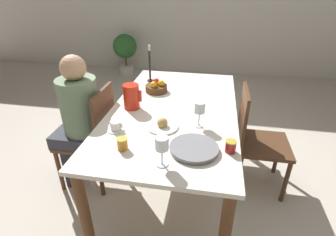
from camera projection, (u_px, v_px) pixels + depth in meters
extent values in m
plane|color=beige|center=(173.00, 180.00, 2.42)|extent=(20.00, 20.00, 0.00)
cube|color=silver|center=(174.00, 110.00, 2.07)|extent=(0.97, 1.73, 0.03)
cylinder|color=brown|center=(85.00, 215.00, 1.62)|extent=(0.07, 0.07, 0.71)
cylinder|color=brown|center=(148.00, 104.00, 3.01)|extent=(0.07, 0.07, 0.71)
cylinder|color=brown|center=(223.00, 110.00, 2.88)|extent=(0.07, 0.07, 0.71)
cylinder|color=#51331E|center=(60.00, 171.00, 2.22)|extent=(0.04, 0.04, 0.40)
cylinder|color=#51331E|center=(80.00, 146.00, 2.54)|extent=(0.04, 0.04, 0.40)
cylinder|color=#51331E|center=(101.00, 176.00, 2.16)|extent=(0.04, 0.04, 0.40)
cylinder|color=#51331E|center=(116.00, 150.00, 2.48)|extent=(0.04, 0.04, 0.40)
cube|color=#51331E|center=(86.00, 140.00, 2.25)|extent=(0.42, 0.42, 0.03)
cube|color=#51331E|center=(104.00, 117.00, 2.10)|extent=(0.03, 0.39, 0.46)
cylinder|color=#51331E|center=(277.00, 155.00, 2.42)|extent=(0.04, 0.04, 0.40)
cylinder|color=#51331E|center=(286.00, 182.00, 2.10)|extent=(0.04, 0.04, 0.40)
cylinder|color=#51331E|center=(236.00, 150.00, 2.48)|extent=(0.04, 0.04, 0.40)
cylinder|color=#51331E|center=(238.00, 176.00, 2.16)|extent=(0.04, 0.04, 0.40)
cube|color=#51331E|center=(263.00, 144.00, 2.19)|extent=(0.42, 0.42, 0.03)
cube|color=#51331E|center=(243.00, 117.00, 2.10)|extent=(0.03, 0.39, 0.46)
cylinder|color=#33333D|center=(68.00, 165.00, 2.27)|extent=(0.09, 0.09, 0.43)
cylinder|color=#33333D|center=(77.00, 154.00, 2.40)|extent=(0.09, 0.09, 0.43)
cube|color=#33333D|center=(75.00, 135.00, 2.20)|extent=(0.30, 0.34, 0.11)
cylinder|color=slate|center=(80.00, 107.00, 2.05)|extent=(0.30, 0.30, 0.46)
sphere|color=tan|center=(73.00, 68.00, 1.90)|extent=(0.19, 0.19, 0.19)
cylinder|color=tan|center=(78.00, 83.00, 2.19)|extent=(0.25, 0.06, 0.20)
cylinder|color=red|center=(131.00, 97.00, 2.02)|extent=(0.12, 0.12, 0.19)
cube|color=red|center=(140.00, 96.00, 2.01)|extent=(0.02, 0.02, 0.09)
cone|color=red|center=(124.00, 87.00, 1.99)|extent=(0.04, 0.04, 0.04)
cylinder|color=white|center=(199.00, 125.00, 1.82)|extent=(0.07, 0.07, 0.00)
cylinder|color=white|center=(199.00, 119.00, 1.80)|extent=(0.01, 0.01, 0.10)
cylinder|color=white|center=(200.00, 107.00, 1.76)|extent=(0.07, 0.07, 0.08)
cylinder|color=white|center=(162.00, 164.00, 1.45)|extent=(0.07, 0.07, 0.00)
cylinder|color=white|center=(162.00, 157.00, 1.42)|extent=(0.01, 0.01, 0.10)
cylinder|color=white|center=(162.00, 143.00, 1.38)|extent=(0.07, 0.07, 0.07)
cylinder|color=gold|center=(162.00, 146.00, 1.39)|extent=(0.06, 0.06, 0.04)
cylinder|color=white|center=(116.00, 129.00, 1.77)|extent=(0.12, 0.12, 0.01)
cylinder|color=white|center=(115.00, 125.00, 1.76)|extent=(0.07, 0.07, 0.06)
cube|color=white|center=(121.00, 126.00, 1.75)|extent=(0.01, 0.01, 0.03)
cylinder|color=gray|center=(194.00, 149.00, 1.56)|extent=(0.29, 0.29, 0.02)
cylinder|color=gray|center=(194.00, 147.00, 1.55)|extent=(0.29, 0.29, 0.01)
cylinder|color=white|center=(162.00, 127.00, 1.80)|extent=(0.22, 0.22, 0.01)
sphere|color=tan|center=(162.00, 123.00, 1.79)|extent=(0.07, 0.07, 0.07)
cylinder|color=#C67A1E|center=(122.00, 144.00, 1.56)|extent=(0.06, 0.06, 0.07)
cylinder|color=gold|center=(122.00, 139.00, 1.55)|extent=(0.07, 0.07, 0.01)
cylinder|color=#A81E1E|center=(231.00, 146.00, 1.54)|extent=(0.06, 0.06, 0.07)
cylinder|color=gold|center=(231.00, 142.00, 1.52)|extent=(0.07, 0.07, 0.01)
cylinder|color=brown|center=(156.00, 88.00, 2.35)|extent=(0.19, 0.19, 0.06)
sphere|color=gold|center=(161.00, 84.00, 2.32)|extent=(0.06, 0.06, 0.06)
sphere|color=red|center=(156.00, 82.00, 2.36)|extent=(0.06, 0.06, 0.06)
sphere|color=gold|center=(154.00, 85.00, 2.29)|extent=(0.06, 0.06, 0.06)
cylinder|color=black|center=(150.00, 81.00, 2.59)|extent=(0.06, 0.06, 0.01)
cylinder|color=black|center=(150.00, 66.00, 2.51)|extent=(0.02, 0.02, 0.29)
cylinder|color=beige|center=(149.00, 48.00, 2.43)|extent=(0.02, 0.02, 0.05)
cylinder|color=beige|center=(127.00, 69.00, 5.02)|extent=(0.27, 0.27, 0.16)
cylinder|color=brown|center=(126.00, 61.00, 4.94)|extent=(0.04, 0.04, 0.17)
sphere|color=#2D6B2D|center=(125.00, 46.00, 4.81)|extent=(0.44, 0.44, 0.44)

